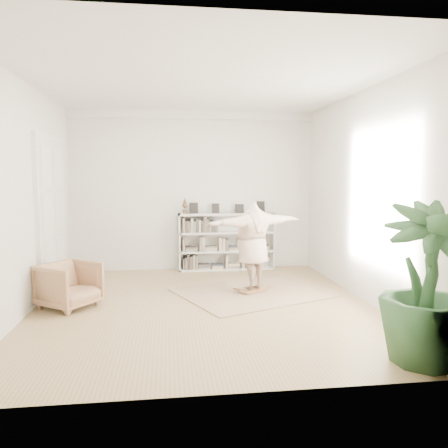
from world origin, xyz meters
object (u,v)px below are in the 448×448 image
(bookshelf, at_px, (226,242))
(armchair, at_px, (69,285))
(houseplant, at_px, (427,283))
(person, at_px, (253,244))
(rocker_board, at_px, (252,290))

(bookshelf, relative_size, armchair, 2.69)
(bookshelf, relative_size, houseplant, 1.19)
(houseplant, bearing_deg, person, 112.81)
(person, bearing_deg, armchair, -13.48)
(bookshelf, bearing_deg, person, -84.73)
(armchair, bearing_deg, houseplant, -84.92)
(houseplant, bearing_deg, armchair, 148.75)
(houseplant, bearing_deg, rocker_board, 112.81)
(rocker_board, xyz_separation_m, person, (0.00, -0.00, 0.85))
(bookshelf, height_order, person, person)
(rocker_board, bearing_deg, armchair, 166.52)
(armchair, bearing_deg, bookshelf, -11.48)
(bookshelf, distance_m, armchair, 3.95)
(bookshelf, xyz_separation_m, houseplant, (1.56, -5.37, 0.29))
(bookshelf, bearing_deg, rocker_board, -84.73)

